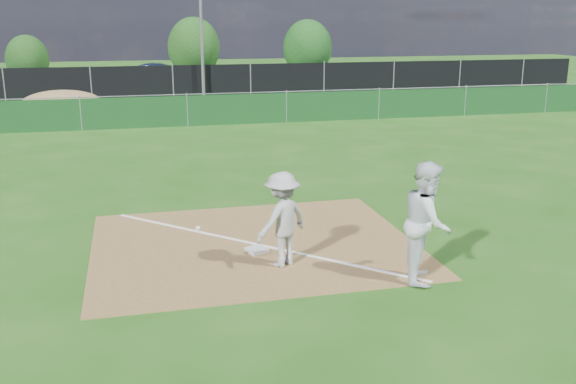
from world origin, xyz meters
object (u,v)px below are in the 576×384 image
at_px(tree_left, 27,59).
at_px(tree_mid, 194,47).
at_px(car_right, 285,77).
at_px(play_at_first, 282,219).
at_px(car_mid, 160,78).
at_px(tree_right, 307,48).
at_px(runner, 427,222).
at_px(car_left, 94,79).
at_px(light_pole, 201,20).
at_px(first_base, 257,250).

bearing_deg(tree_left, tree_mid, 8.23).
bearing_deg(tree_left, car_right, -22.26).
bearing_deg(play_at_first, tree_left, 104.45).
distance_m(car_mid, tree_right, 12.41).
height_order(runner, car_left, runner).
bearing_deg(car_left, car_right, -107.02).
relative_size(runner, car_left, 0.47).
height_order(light_pole, car_left, light_pole).
xyz_separation_m(car_left, tree_right, (14.12, 5.42, 1.33)).
height_order(play_at_first, runner, runner).
relative_size(light_pole, car_right, 1.59).
distance_m(first_base, tree_mid, 34.04).
height_order(car_left, tree_left, tree_left).
bearing_deg(car_mid, car_left, 85.65).
relative_size(first_base, tree_mid, 0.08).
height_order(car_right, tree_mid, tree_mid).
xyz_separation_m(car_left, car_right, (10.91, -1.37, 0.01)).
bearing_deg(light_pole, runner, -87.81).
xyz_separation_m(light_pole, car_right, (5.27, 4.11, -3.26)).
bearing_deg(first_base, car_mid, 90.89).
bearing_deg(car_mid, runner, -160.69).
xyz_separation_m(light_pole, first_base, (-1.53, -22.12, -3.94)).
xyz_separation_m(car_right, tree_left, (-15.02, 6.15, 0.85)).
distance_m(car_mid, tree_left, 9.86).
bearing_deg(car_mid, first_base, -165.57).
xyz_separation_m(car_mid, car_right, (7.21, -0.17, -0.06)).
xyz_separation_m(runner, car_mid, (-2.86, 28.26, -0.19)).
bearing_deg(tree_right, light_pole, -127.89).
relative_size(first_base, car_right, 0.07).
relative_size(play_at_first, tree_right, 0.53).
xyz_separation_m(tree_mid, tree_right, (7.76, -0.87, -0.08)).
distance_m(light_pole, tree_mid, 11.94).
xyz_separation_m(car_mid, tree_left, (-7.81, 5.98, 0.79)).
xyz_separation_m(car_left, tree_left, (-4.11, 4.78, 0.86)).
bearing_deg(car_left, first_base, 178.58).
bearing_deg(car_left, tree_left, 30.80).
xyz_separation_m(first_base, tree_mid, (2.25, 33.90, 2.09)).
xyz_separation_m(light_pole, car_mid, (-1.94, 4.28, -3.20)).
height_order(runner, tree_right, tree_right).
relative_size(light_pole, car_left, 1.89).
distance_m(play_at_first, tree_left, 34.20).
height_order(car_mid, tree_left, tree_left).
xyz_separation_m(tree_left, tree_mid, (10.48, 1.51, 0.55)).
relative_size(first_base, tree_left, 0.11).
bearing_deg(runner, tree_left, 42.27).
bearing_deg(tree_mid, play_at_first, -93.21).
bearing_deg(car_mid, tree_left, 66.11).
bearing_deg(first_base, tree_mid, 86.19).
bearing_deg(tree_mid, car_mid, -109.60).
xyz_separation_m(light_pole, runner, (0.92, -23.98, -3.01)).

